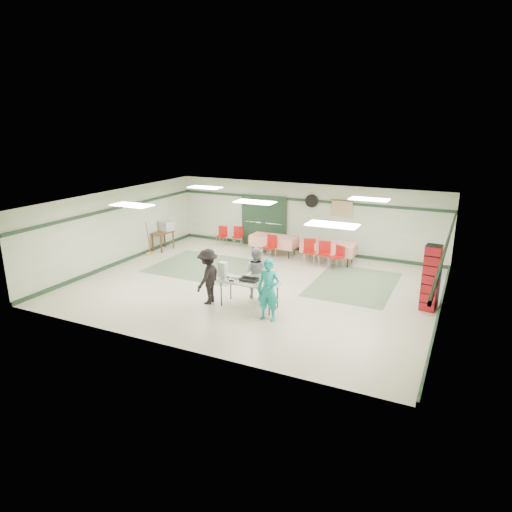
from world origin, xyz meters
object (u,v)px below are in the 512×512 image
at_px(serving_table, 249,283).
at_px(printer_table, 163,235).
at_px(volunteer_teal, 268,290).
at_px(chair_a, 324,251).
at_px(dining_table_b, 274,241).
at_px(chair_loose_b, 222,234).
at_px(office_printer, 167,226).
at_px(chair_d, 271,244).
at_px(broom, 148,238).
at_px(volunteer_grey, 256,273).
at_px(chair_loose_a, 238,234).
at_px(crate_stack_blue_a, 431,279).
at_px(chair_b, 309,249).
at_px(volunteer_dark, 208,276).
at_px(crate_stack_red, 431,278).
at_px(crate_stack_blue_b, 431,278).
at_px(chair_c, 338,255).
at_px(dining_table_a, 329,247).

bearing_deg(serving_table, printer_table, 146.98).
relative_size(volunteer_teal, chair_a, 1.82).
xyz_separation_m(dining_table_b, chair_loose_b, (-2.46, 0.28, -0.06)).
bearing_deg(chair_loose_b, printer_table, -144.24).
bearing_deg(office_printer, volunteer_teal, -21.16).
xyz_separation_m(serving_table, chair_d, (-1.33, 4.48, -0.15)).
xyz_separation_m(volunteer_teal, broom, (-6.67, 3.51, -0.17)).
height_order(volunteer_grey, chair_loose_a, volunteer_grey).
height_order(serving_table, crate_stack_blue_a, crate_stack_blue_a).
distance_m(serving_table, chair_loose_b, 6.61).
bearing_deg(chair_b, volunteer_dark, -121.70).
bearing_deg(crate_stack_red, office_printer, 168.51).
relative_size(chair_loose_b, office_printer, 1.69).
bearing_deg(dining_table_b, crate_stack_blue_a, -25.45).
height_order(crate_stack_red, crate_stack_blue_b, crate_stack_red).
distance_m(chair_b, crate_stack_blue_b, 4.97).
height_order(chair_c, chair_loose_b, chair_loose_b).
relative_size(volunteer_grey, broom, 1.19).
distance_m(serving_table, crate_stack_blue_a, 5.07).
relative_size(chair_b, chair_loose_a, 1.12).
distance_m(dining_table_b, chair_loose_b, 2.47).
bearing_deg(chair_loose_b, chair_loose_a, 12.58).
bearing_deg(chair_loose_b, office_printer, -150.00).
relative_size(dining_table_a, crate_stack_red, 1.06).
distance_m(serving_table, volunteer_dark, 1.21).
bearing_deg(dining_table_a, dining_table_b, 179.27).
xyz_separation_m(dining_table_b, broom, (-4.39, -2.10, 0.10)).
relative_size(dining_table_b, chair_a, 1.95).
height_order(chair_c, broom, broom).
bearing_deg(volunteer_grey, crate_stack_red, -165.62).
height_order(chair_c, printer_table, chair_c).
height_order(serving_table, crate_stack_red, crate_stack_red).
distance_m(volunteer_grey, chair_loose_a, 5.71).
bearing_deg(chair_loose_a, printer_table, -161.27).
bearing_deg(chair_loose_a, office_printer, -166.05).
height_order(chair_b, crate_stack_blue_b, crate_stack_blue_b).
xyz_separation_m(dining_table_b, chair_b, (1.65, -0.56, 0.01)).
height_order(volunteer_grey, office_printer, volunteer_grey).
distance_m(chair_b, printer_table, 6.00).
bearing_deg(serving_table, volunteer_grey, 101.37).
bearing_deg(chair_a, crate_stack_blue_b, -43.76).
distance_m(dining_table_a, office_printer, 6.59).
relative_size(chair_d, printer_table, 1.00).
xyz_separation_m(chair_c, office_printer, (-7.04, -0.42, 0.44)).
relative_size(serving_table, crate_stack_blue_b, 0.97).
xyz_separation_m(chair_loose_b, crate_stack_blue_a, (8.45, -3.09, 0.29)).
bearing_deg(crate_stack_blue_a, serving_table, -153.85).
bearing_deg(volunteer_grey, broom, -21.41).
relative_size(chair_b, crate_stack_red, 0.51).
height_order(chair_b, crate_stack_blue_a, crate_stack_blue_a).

